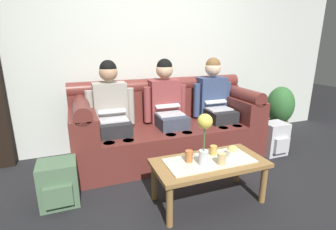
% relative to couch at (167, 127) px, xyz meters
% --- Properties ---
extents(ground_plane, '(14.00, 14.00, 0.00)m').
position_rel_couch_xyz_m(ground_plane, '(-0.00, -1.17, -0.37)').
color(ground_plane, black).
extents(back_wall_patterned, '(6.00, 0.12, 2.90)m').
position_rel_couch_xyz_m(back_wall_patterned, '(-0.00, 0.53, 1.08)').
color(back_wall_patterned, silver).
rests_on(back_wall_patterned, ground_plane).
extents(couch, '(2.30, 0.88, 0.96)m').
position_rel_couch_xyz_m(couch, '(0.00, 0.00, 0.00)').
color(couch, maroon).
rests_on(couch, ground_plane).
extents(person_left, '(0.56, 0.67, 1.22)m').
position_rel_couch_xyz_m(person_left, '(-0.68, -0.00, 0.29)').
color(person_left, '#232326').
rests_on(person_left, ground_plane).
extents(person_middle, '(0.56, 0.67, 1.22)m').
position_rel_couch_xyz_m(person_middle, '(-0.00, -0.00, 0.29)').
color(person_middle, '#383D4C').
rests_on(person_middle, ground_plane).
extents(person_right, '(0.56, 0.67, 1.22)m').
position_rel_couch_xyz_m(person_right, '(0.68, -0.00, 0.29)').
color(person_right, '#232326').
rests_on(person_right, ground_plane).
extents(coffee_table, '(1.01, 0.49, 0.41)m').
position_rel_couch_xyz_m(coffee_table, '(-0.00, -1.08, -0.02)').
color(coffee_table, olive).
rests_on(coffee_table, ground_plane).
extents(flower_vase, '(0.13, 0.13, 0.45)m').
position_rel_couch_xyz_m(flower_vase, '(-0.09, -1.13, 0.33)').
color(flower_vase, silver).
rests_on(flower_vase, coffee_table).
extents(snack_bowl, '(0.12, 0.12, 0.10)m').
position_rel_couch_xyz_m(snack_bowl, '(0.24, -1.07, 0.08)').
color(snack_bowl, silver).
rests_on(snack_bowl, coffee_table).
extents(cup_near_left, '(0.07, 0.07, 0.10)m').
position_rel_couch_xyz_m(cup_near_left, '(-0.18, -1.04, 0.09)').
color(cup_near_left, '#B26633').
rests_on(cup_near_left, coffee_table).
extents(cup_near_right, '(0.07, 0.07, 0.09)m').
position_rel_couch_xyz_m(cup_near_right, '(0.09, -0.99, 0.08)').
color(cup_near_right, gold).
rests_on(cup_near_right, coffee_table).
extents(cup_far_center, '(0.07, 0.07, 0.10)m').
position_rel_couch_xyz_m(cup_far_center, '(0.05, -1.18, 0.09)').
color(cup_far_center, '#DBB77A').
rests_on(cup_far_center, coffee_table).
extents(backpack_left, '(0.33, 0.32, 0.41)m').
position_rel_couch_xyz_m(backpack_left, '(-1.27, -0.65, -0.17)').
color(backpack_left, '#4C6B4C').
rests_on(backpack_left, ground_plane).
extents(backpack_right, '(0.30, 0.29, 0.42)m').
position_rel_couch_xyz_m(backpack_right, '(1.30, -0.48, -0.16)').
color(backpack_right, '#B7B7BC').
rests_on(backpack_right, ground_plane).
extents(potted_plant, '(0.40, 0.40, 0.78)m').
position_rel_couch_xyz_m(potted_plant, '(1.83, 0.01, 0.06)').
color(potted_plant, brown).
rests_on(potted_plant, ground_plane).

